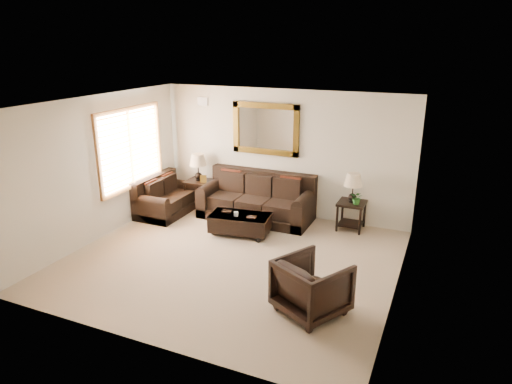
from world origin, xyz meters
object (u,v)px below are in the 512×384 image
at_px(sofa, 257,202).
at_px(armchair, 312,284).
at_px(end_table_left, 198,172).
at_px(end_table_right, 353,193).
at_px(loveseat, 166,200).
at_px(coffee_table, 240,222).

relative_size(sofa, armchair, 2.71).
relative_size(end_table_left, end_table_right, 1.05).
xyz_separation_m(sofa, end_table_right, (1.98, 0.16, 0.41)).
bearing_deg(loveseat, armchair, -121.21).
height_order(coffee_table, armchair, armchair).
relative_size(loveseat, armchair, 1.66).
height_order(end_table_right, armchair, end_table_right).
distance_m(loveseat, armchair, 4.79).
distance_m(coffee_table, armchair, 2.95).
bearing_deg(armchair, coffee_table, -15.61).
relative_size(end_table_right, coffee_table, 0.94).
bearing_deg(sofa, loveseat, -164.64).
bearing_deg(sofa, end_table_right, 4.67).
relative_size(sofa, end_table_right, 2.03).
xyz_separation_m(loveseat, armchair, (4.09, -2.48, 0.14)).
bearing_deg(end_table_left, armchair, -40.99).
xyz_separation_m(coffee_table, armchair, (2.09, -2.08, 0.19)).
xyz_separation_m(end_table_left, end_table_right, (3.50, 0.01, -0.04)).
distance_m(end_table_left, coffee_table, 1.98).
bearing_deg(armchair, loveseat, -2.00).
xyz_separation_m(sofa, coffee_table, (0.04, -0.94, -0.10)).
distance_m(sofa, end_table_left, 1.59).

